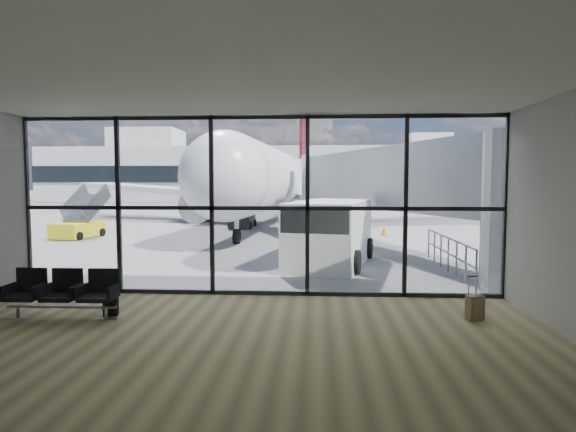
# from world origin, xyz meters

# --- Properties ---
(ground) EXTENTS (220.00, 220.00, 0.00)m
(ground) POSITION_xyz_m (0.00, 40.00, 0.00)
(ground) COLOR slate
(ground) RESTS_ON ground
(lounge_shell) EXTENTS (12.02, 8.01, 4.51)m
(lounge_shell) POSITION_xyz_m (0.00, -4.80, 2.65)
(lounge_shell) COLOR brown
(lounge_shell) RESTS_ON ground
(glass_curtain_wall) EXTENTS (12.10, 0.12, 4.50)m
(glass_curtain_wall) POSITION_xyz_m (0.00, 0.00, 2.25)
(glass_curtain_wall) COLOR white
(glass_curtain_wall) RESTS_ON ground
(jet_bridge) EXTENTS (8.00, 16.50, 4.33)m
(jet_bridge) POSITION_xyz_m (4.90, 7.07, 2.76)
(jet_bridge) COLOR #AAADAF
(jet_bridge) RESTS_ON ground
(apron_railing) EXTENTS (0.06, 5.46, 1.11)m
(apron_railing) POSITION_xyz_m (5.60, 3.50, 0.72)
(apron_railing) COLOR gray
(apron_railing) RESTS_ON ground
(far_terminal) EXTENTS (80.00, 12.20, 11.00)m
(far_terminal) POSITION_xyz_m (-0.59, 61.97, 4.21)
(far_terminal) COLOR #B0AFAB
(far_terminal) RESTS_ON ground
(tree_0) EXTENTS (4.95, 4.95, 7.12)m
(tree_0) POSITION_xyz_m (-45.00, 72.00, 4.63)
(tree_0) COLOR #382619
(tree_0) RESTS_ON ground
(tree_1) EXTENTS (5.61, 5.61, 8.07)m
(tree_1) POSITION_xyz_m (-39.00, 72.00, 5.25)
(tree_1) COLOR #382619
(tree_1) RESTS_ON ground
(tree_2) EXTENTS (6.27, 6.27, 9.03)m
(tree_2) POSITION_xyz_m (-33.00, 72.00, 5.88)
(tree_2) COLOR #382619
(tree_2) RESTS_ON ground
(tree_3) EXTENTS (4.95, 4.95, 7.12)m
(tree_3) POSITION_xyz_m (-27.00, 72.00, 4.63)
(tree_3) COLOR #382619
(tree_3) RESTS_ON ground
(tree_4) EXTENTS (5.61, 5.61, 8.07)m
(tree_4) POSITION_xyz_m (-21.00, 72.00, 5.25)
(tree_4) COLOR #382619
(tree_4) RESTS_ON ground
(tree_5) EXTENTS (6.27, 6.27, 9.03)m
(tree_5) POSITION_xyz_m (-15.00, 72.00, 5.88)
(tree_5) COLOR #382619
(tree_5) RESTS_ON ground
(seating_row) EXTENTS (2.30, 0.66, 1.02)m
(seating_row) POSITION_xyz_m (-3.86, -2.26, 0.57)
(seating_row) COLOR gray
(seating_row) RESTS_ON ground
(backpack) EXTENTS (0.32, 0.30, 0.44)m
(backpack) POSITION_xyz_m (-2.94, -2.08, 0.21)
(backpack) COLOR black
(backpack) RESTS_ON ground
(suitcase) EXTENTS (0.38, 0.32, 0.91)m
(suitcase) POSITION_xyz_m (4.70, -1.96, 0.28)
(suitcase) COLOR brown
(suitcase) RESTS_ON ground
(airliner) EXTENTS (33.22, 38.52, 9.92)m
(airliner) POSITION_xyz_m (-1.29, 24.65, 3.02)
(airliner) COLOR silver
(airliner) RESTS_ON ground
(service_van) EXTENTS (3.31, 5.42, 2.20)m
(service_van) POSITION_xyz_m (1.88, 4.57, 1.13)
(service_van) COLOR white
(service_van) RESTS_ON ground
(belt_loader) EXTENTS (1.48, 3.57, 1.63)m
(belt_loader) POSITION_xyz_m (-3.23, 17.96, 0.55)
(belt_loader) COLOR black
(belt_loader) RESTS_ON ground
(mobile_stairs) EXTENTS (2.03, 3.32, 2.20)m
(mobile_stairs) POSITION_xyz_m (-10.80, 11.99, 0.53)
(mobile_stairs) COLOR yellow
(mobile_stairs) RESTS_ON ground
(traffic_cone_b) EXTENTS (0.39, 0.39, 0.56)m
(traffic_cone_b) POSITION_xyz_m (1.15, 14.54, 0.27)
(traffic_cone_b) COLOR orange
(traffic_cone_b) RESTS_ON ground
(traffic_cone_c) EXTENTS (0.39, 0.39, 0.56)m
(traffic_cone_c) POSITION_xyz_m (5.00, 13.72, 0.27)
(traffic_cone_c) COLOR orange
(traffic_cone_c) RESTS_ON ground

